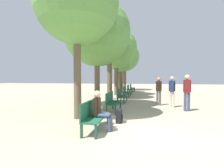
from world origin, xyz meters
name	(u,v)px	position (x,y,z in m)	size (l,w,h in m)	color
ground_plane	(151,136)	(0.00, 0.00, 0.00)	(80.00, 80.00, 0.00)	tan
bench_row_0	(93,114)	(-1.73, 0.21, 0.51)	(0.49, 1.61, 0.91)	#195138
bench_row_1	(112,101)	(-1.73, 3.28, 0.51)	(0.49, 1.61, 0.91)	#195138
bench_row_2	(121,95)	(-1.73, 6.34, 0.51)	(0.49, 1.61, 0.91)	#195138
bench_row_3	(126,91)	(-1.73, 9.41, 0.51)	(0.49, 1.61, 0.91)	#195138
bench_row_4	(129,89)	(-1.73, 12.48, 0.51)	(0.49, 1.61, 0.91)	#195138
bench_row_5	(132,87)	(-1.73, 15.55, 0.51)	(0.49, 1.61, 0.91)	#195138
tree_row_0	(77,3)	(-2.79, 1.56, 4.52)	(3.28, 3.28, 6.18)	brown
tree_row_1	(97,33)	(-2.79, 4.42, 4.07)	(3.69, 3.69, 5.93)	brown
tree_row_2	(110,36)	(-2.79, 7.83, 4.71)	(2.95, 2.95, 6.25)	brown
tree_row_3	(116,48)	(-2.79, 10.92, 4.33)	(3.75, 3.75, 6.23)	brown
tree_row_4	(121,61)	(-2.79, 13.70, 3.37)	(2.47, 2.47, 4.69)	brown
tree_row_5	(125,57)	(-2.79, 17.38, 4.28)	(3.73, 3.73, 6.18)	brown
person_seated	(101,109)	(-1.49, 0.20, 0.65)	(0.58, 0.33, 1.23)	#384260
backpack	(119,116)	(-1.07, 1.24, 0.24)	(0.22, 0.37, 0.48)	black
pedestrian_near	(187,90)	(1.82, 3.99, 1.01)	(0.36, 0.24, 1.76)	#384260
pedestrian_mid	(159,89)	(0.61, 5.55, 0.94)	(0.33, 0.25, 1.64)	#4C4C4C
pedestrian_far	(172,90)	(1.26, 4.96, 0.97)	(0.34, 0.26, 1.69)	beige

